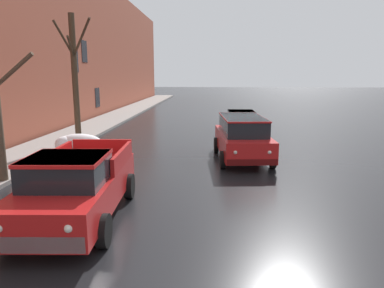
# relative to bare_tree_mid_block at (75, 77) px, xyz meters

# --- Properties ---
(left_sidewalk_slab) EXTENTS (2.88, 80.00, 0.14)m
(left_sidewalk_slab) POSITION_rel_bare_tree_mid_block_xyz_m (-1.24, 1.48, -3.35)
(left_sidewalk_slab) COLOR gray
(left_sidewalk_slab) RESTS_ON ground
(brick_townhouse_facade) EXTENTS (0.63, 80.00, 11.74)m
(brick_townhouse_facade) POSITION_rel_bare_tree_mid_block_xyz_m (-3.18, 1.49, 2.44)
(brick_townhouse_facade) COLOR #9E4C38
(brick_townhouse_facade) RESTS_ON ground
(snow_bank_near_corner_left) EXTENTS (2.14, 1.04, 0.84)m
(snow_bank_near_corner_left) POSITION_rel_bare_tree_mid_block_xyz_m (0.56, -1.60, -3.03)
(snow_bank_near_corner_left) COLOR white
(snow_bank_near_corner_left) RESTS_ON ground
(snow_bank_mid_block_left) EXTENTS (2.19, 1.01, 0.65)m
(snow_bank_mid_block_left) POSITION_rel_bare_tree_mid_block_xyz_m (1.27, -4.82, -3.11)
(snow_bank_mid_block_left) COLOR white
(snow_bank_mid_block_left) RESTS_ON ground
(bare_tree_mid_block) EXTENTS (1.70, 1.61, 6.43)m
(bare_tree_mid_block) POSITION_rel_bare_tree_mid_block_xyz_m (0.00, 0.00, 0.00)
(bare_tree_mid_block) COLOR #423323
(bare_tree_mid_block) RESTS_ON ground
(pickup_truck_red_approaching_near_lane) EXTENTS (2.37, 5.16, 1.76)m
(pickup_truck_red_approaching_near_lane) POSITION_rel_bare_tree_mid_block_xyz_m (3.53, -9.39, -2.54)
(pickup_truck_red_approaching_near_lane) COLOR red
(pickup_truck_red_approaching_near_lane) RESTS_ON ground
(suv_red_parked_kerbside_close) EXTENTS (2.37, 4.89, 1.82)m
(suv_red_parked_kerbside_close) POSITION_rel_bare_tree_mid_block_xyz_m (8.05, -2.67, -2.43)
(suv_red_parked_kerbside_close) COLOR red
(suv_red_parked_kerbside_close) RESTS_ON ground
(sedan_black_parked_kerbside_mid) EXTENTS (2.01, 3.88, 1.42)m
(sedan_black_parked_kerbside_mid) POSITION_rel_bare_tree_mid_block_xyz_m (8.47, 3.47, -2.67)
(sedan_black_parked_kerbside_mid) COLOR black
(sedan_black_parked_kerbside_mid) RESTS_ON ground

